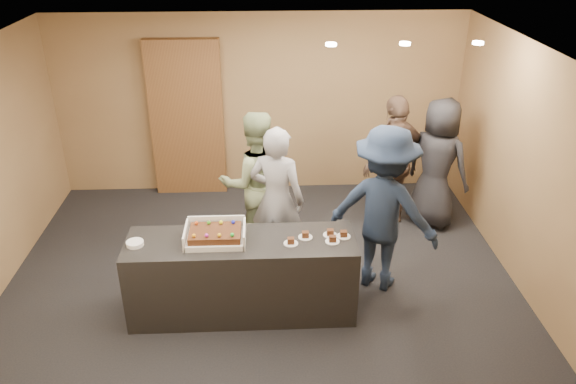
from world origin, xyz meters
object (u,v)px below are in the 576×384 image
object	(u,v)px
cake_box	(216,236)
person_navy_man	(384,210)
sheet_cake	(215,233)
person_server_grey	(277,200)
person_sage_man	(255,182)
person_dark_suit	(437,164)
person_brown_extra	(394,162)
plate_stack	(135,243)
storage_cabinet	(187,119)
serving_counter	(242,276)

from	to	relation	value
cake_box	person_navy_man	size ratio (longest dim) A/B	0.32
sheet_cake	person_server_grey	world-z (taller)	person_server_grey
person_sage_man	person_dark_suit	xyz separation A→B (m)	(2.45, 0.49, -0.02)
person_server_grey	person_navy_man	world-z (taller)	person_navy_man
person_navy_man	person_brown_extra	xyz separation A→B (m)	(0.43, 1.41, -0.05)
person_dark_suit	person_server_grey	bearing A→B (deg)	67.48
person_brown_extra	plate_stack	bearing A→B (deg)	-1.31
cake_box	person_dark_suit	world-z (taller)	person_dark_suit
plate_stack	person_brown_extra	world-z (taller)	person_brown_extra
person_navy_man	sheet_cake	bearing A→B (deg)	42.25
person_server_grey	person_dark_suit	xyz separation A→B (m)	(2.18, 0.96, -0.01)
sheet_cake	person_dark_suit	distance (m)	3.38
person_navy_man	storage_cabinet	bearing A→B (deg)	-17.56
cake_box	sheet_cake	world-z (taller)	cake_box
plate_stack	person_server_grey	distance (m)	1.73
serving_counter	cake_box	world-z (taller)	cake_box
serving_counter	person_server_grey	world-z (taller)	person_server_grey
cake_box	person_dark_suit	distance (m)	3.37
plate_stack	person_sage_man	distance (m)	1.83
person_navy_man	person_dark_suit	world-z (taller)	person_navy_man
person_server_grey	person_dark_suit	world-z (taller)	person_server_grey
plate_stack	person_server_grey	size ratio (longest dim) A/B	0.10
cake_box	person_navy_man	world-z (taller)	person_navy_man
storage_cabinet	person_server_grey	bearing A→B (deg)	-59.00
person_navy_man	person_brown_extra	size ratio (longest dim) A/B	1.06
serving_counter	person_dark_suit	xyz separation A→B (m)	(2.58, 1.83, 0.45)
cake_box	person_brown_extra	world-z (taller)	person_brown_extra
serving_counter	storage_cabinet	size ratio (longest dim) A/B	1.02
person_dark_suit	cake_box	bearing A→B (deg)	76.12
cake_box	person_sage_man	distance (m)	1.37
serving_counter	plate_stack	size ratio (longest dim) A/B	13.59
person_brown_extra	person_dark_suit	world-z (taller)	person_brown_extra
sheet_cake	person_sage_man	xyz separation A→B (m)	(0.39, 1.34, -0.08)
cake_box	person_navy_man	bearing A→B (deg)	13.22
storage_cabinet	sheet_cake	size ratio (longest dim) A/B	4.47
storage_cabinet	person_brown_extra	size ratio (longest dim) A/B	1.27
serving_counter	storage_cabinet	xyz separation A→B (m)	(-0.88, 2.99, 0.73)
person_dark_suit	storage_cabinet	bearing A→B (deg)	25.17
person_sage_man	cake_box	bearing A→B (deg)	59.50
person_server_grey	person_sage_man	distance (m)	0.54
person_navy_man	person_dark_suit	size ratio (longest dim) A/B	1.08
plate_stack	person_sage_man	size ratio (longest dim) A/B	0.10
serving_counter	plate_stack	bearing A→B (deg)	-178.01
serving_counter	person_navy_man	distance (m)	1.72
person_sage_man	person_dark_suit	distance (m)	2.50
storage_cabinet	person_server_grey	world-z (taller)	storage_cabinet
person_server_grey	person_dark_suit	size ratio (longest dim) A/B	1.01
person_brown_extra	person_server_grey	bearing A→B (deg)	-1.21
storage_cabinet	cake_box	distance (m)	3.04
person_brown_extra	person_sage_man	bearing A→B (deg)	-17.29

